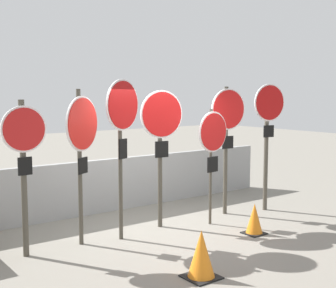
{
  "coord_description": "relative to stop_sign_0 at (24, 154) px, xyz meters",
  "views": [
    {
      "loc": [
        -4.84,
        -6.67,
        2.45
      ],
      "look_at": [
        0.12,
        0.0,
        1.53
      ],
      "focal_mm": 50.0,
      "sensor_mm": 36.0,
      "label": 1
    }
  ],
  "objects": [
    {
      "name": "ground_plane",
      "position": [
        2.49,
        -0.02,
        -1.56
      ],
      "size": [
        40.0,
        40.0,
        0.0
      ],
      "primitive_type": "plane",
      "color": "gray"
    },
    {
      "name": "fence_back",
      "position": [
        2.49,
        1.65,
        -1.01
      ],
      "size": [
        7.92,
        0.12,
        1.09
      ],
      "color": "gray",
      "rests_on": "ground"
    },
    {
      "name": "stop_sign_0",
      "position": [
        0.0,
        0.0,
        0.0
      ],
      "size": [
        0.68,
        0.15,
        2.35
      ],
      "rotation": [
        0.0,
        0.0,
        0.02
      ],
      "color": "#474238",
      "rests_on": "ground"
    },
    {
      "name": "stop_sign_1",
      "position": [
        0.94,
        0.01,
        0.2
      ],
      "size": [
        0.76,
        0.47,
        2.5
      ],
      "rotation": [
        0.0,
        0.0,
        0.54
      ],
      "color": "#474238",
      "rests_on": "ground"
    },
    {
      "name": "stop_sign_2",
      "position": [
        1.59,
        -0.14,
        0.4
      ],
      "size": [
        0.79,
        0.34,
        2.66
      ],
      "rotation": [
        0.0,
        0.0,
        0.38
      ],
      "color": "#474238",
      "rests_on": "ground"
    },
    {
      "name": "stop_sign_3",
      "position": [
        2.52,
        0.05,
        0.21
      ],
      "size": [
        0.85,
        0.17,
        2.49
      ],
      "rotation": [
        0.0,
        0.0,
        -0.09
      ],
      "color": "#474238",
      "rests_on": "ground"
    },
    {
      "name": "stop_sign_4",
      "position": [
        3.38,
        -0.36,
        0.02
      ],
      "size": [
        0.74,
        0.15,
        2.15
      ],
      "rotation": [
        0.0,
        0.0,
        0.13
      ],
      "color": "#474238",
      "rests_on": "ground"
    },
    {
      "name": "stop_sign_5",
      "position": [
        4.11,
        0.02,
        0.24
      ],
      "size": [
        0.82,
        0.17,
        2.56
      ],
      "rotation": [
        0.0,
        0.0,
        -0.09
      ],
      "color": "#474238",
      "rests_on": "ground"
    },
    {
      "name": "stop_sign_6",
      "position": [
        5.0,
        -0.25,
        0.25
      ],
      "size": [
        0.76,
        0.19,
        2.62
      ],
      "rotation": [
        0.0,
        0.0,
        -0.15
      ],
      "color": "#474238",
      "rests_on": "ground"
    },
    {
      "name": "traffic_cone_0",
      "position": [
        1.57,
        -2.16,
        -1.24
      ],
      "size": [
        0.44,
        0.44,
        0.65
      ],
      "color": "black",
      "rests_on": "ground"
    },
    {
      "name": "traffic_cone_1",
      "position": [
        3.58,
        -1.23,
        -1.3
      ],
      "size": [
        0.35,
        0.35,
        0.53
      ],
      "color": "black",
      "rests_on": "ground"
    }
  ]
}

